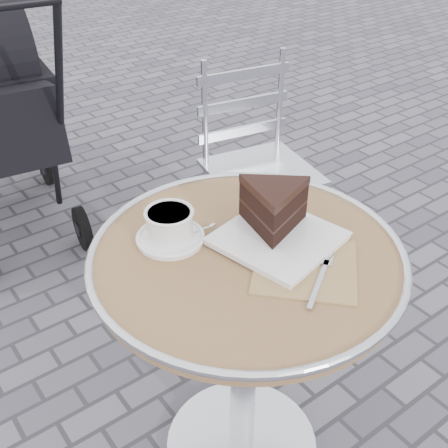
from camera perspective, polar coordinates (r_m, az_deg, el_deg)
ground at (r=1.80m, az=1.77°, el=-21.69°), size 80.00×80.00×0.00m
cafe_table at (r=1.37m, az=2.19°, el=-8.38°), size 0.72×0.72×0.74m
cappuccino_set at (r=1.28m, az=-5.46°, el=-0.34°), size 0.18×0.15×0.08m
cake_plate_set at (r=1.28m, az=5.26°, el=1.00°), size 0.31×0.41×0.13m
bistro_chair at (r=2.20m, az=2.79°, el=8.29°), size 0.45×0.45×0.85m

